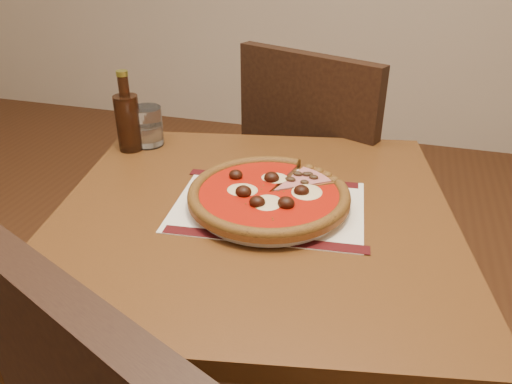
# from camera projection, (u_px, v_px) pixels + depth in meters

# --- Properties ---
(table) EXTENTS (0.94, 0.94, 0.75)m
(table) POSITION_uv_depth(u_px,v_px,m) (253.00, 250.00, 1.06)
(table) COLOR brown
(table) RESTS_ON ground
(chair_far) EXTENTS (0.59, 0.59, 0.95)m
(chair_far) POSITION_uv_depth(u_px,v_px,m) (322.00, 175.00, 1.61)
(chair_far) COLOR black
(chair_far) RESTS_ON ground
(placemat) EXTENTS (0.41, 0.31, 0.00)m
(placemat) POSITION_uv_depth(u_px,v_px,m) (269.00, 206.00, 1.02)
(placemat) COLOR silver
(placemat) RESTS_ON table
(plate) EXTENTS (0.30, 0.30, 0.02)m
(plate) POSITION_uv_depth(u_px,v_px,m) (269.00, 202.00, 1.02)
(plate) COLOR white
(plate) RESTS_ON placemat
(pizza) EXTENTS (0.33, 0.33, 0.04)m
(pizza) POSITION_uv_depth(u_px,v_px,m) (269.00, 193.00, 1.01)
(pizza) COLOR brown
(pizza) RESTS_ON plate
(ham_slice) EXTENTS (0.12, 0.15, 0.02)m
(ham_slice) POSITION_uv_depth(u_px,v_px,m) (310.00, 181.00, 1.06)
(ham_slice) COLOR brown
(ham_slice) RESTS_ON plate
(water_glass) EXTENTS (0.09, 0.09, 0.10)m
(water_glass) POSITION_uv_depth(u_px,v_px,m) (147.00, 126.00, 1.28)
(water_glass) COLOR white
(water_glass) RESTS_ON table
(bottle) EXTENTS (0.06, 0.06, 0.20)m
(bottle) POSITION_uv_depth(u_px,v_px,m) (128.00, 120.00, 1.24)
(bottle) COLOR #34190D
(bottle) RESTS_ON table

